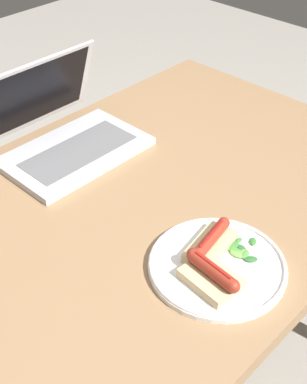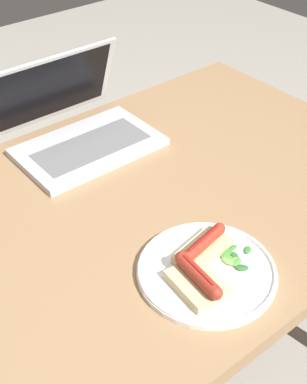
# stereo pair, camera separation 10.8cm
# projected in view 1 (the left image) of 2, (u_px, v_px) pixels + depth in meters

# --- Properties ---
(desk) EXTENTS (1.42, 0.82, 0.74)m
(desk) POSITION_uv_depth(u_px,v_px,m) (116.00, 246.00, 1.15)
(desk) COLOR #93704C
(desk) RESTS_ON ground_plane
(laptop) EXTENTS (0.34, 0.28, 0.21)m
(laptop) POSITION_uv_depth(u_px,v_px,m) (64.00, 135.00, 1.29)
(laptop) COLOR #B7B7BC
(laptop) RESTS_ON desk
(plate) EXTENTS (0.26, 0.26, 0.02)m
(plate) POSITION_uv_depth(u_px,v_px,m) (217.00, 265.00, 0.99)
(plate) COLOR white
(plate) RESTS_ON desk
(sausage_toast_left) EXTENTS (0.13, 0.08, 0.04)m
(sausage_toast_left) POSITION_uv_depth(u_px,v_px,m) (211.00, 243.00, 1.01)
(sausage_toast_left) COLOR #D6B784
(sausage_toast_left) RESTS_ON plate
(sausage_toast_middle) EXTENTS (0.09, 0.12, 0.05)m
(sausage_toast_middle) POSITION_uv_depth(u_px,v_px,m) (212.00, 275.00, 0.95)
(sausage_toast_middle) COLOR #D6B784
(sausage_toast_middle) RESTS_ON plate
(salad_pile) EXTENTS (0.07, 0.07, 0.01)m
(salad_pile) POSITION_uv_depth(u_px,v_px,m) (241.00, 251.00, 1.02)
(salad_pile) COLOR #2D662D
(salad_pile) RESTS_ON plate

